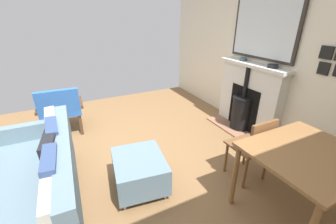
# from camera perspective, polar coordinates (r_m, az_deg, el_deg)

# --- Properties ---
(ground_plane) EXTENTS (5.29, 5.23, 0.01)m
(ground_plane) POSITION_cam_1_polar(r_m,az_deg,el_deg) (3.00, -16.81, -14.53)
(ground_plane) COLOR olive
(wall_left) EXTENTS (0.12, 5.23, 2.84)m
(wall_left) POSITION_cam_1_polar(r_m,az_deg,el_deg) (3.76, 24.94, 15.97)
(wall_left) COLOR silver
(wall_left) RESTS_ON ground
(fireplace) EXTENTS (0.51, 1.26, 1.13)m
(fireplace) POSITION_cam_1_polar(r_m,az_deg,el_deg) (3.86, 20.09, 2.70)
(fireplace) COLOR #93664C
(fireplace) RESTS_ON ground
(mirror_over_mantel) EXTENTS (0.04, 1.17, 0.93)m
(mirror_over_mantel) POSITION_cam_1_polar(r_m,az_deg,el_deg) (3.71, 23.99, 19.75)
(mirror_over_mantel) COLOR #2D2823
(mantel_bowl_near) EXTENTS (0.12, 0.12, 0.05)m
(mantel_bowl_near) POSITION_cam_1_polar(r_m,az_deg,el_deg) (3.85, 19.23, 13.02)
(mantel_bowl_near) COLOR #334C56
(mantel_bowl_near) RESTS_ON fireplace
(mantel_bowl_far) EXTENTS (0.15, 0.15, 0.05)m
(mantel_bowl_far) POSITION_cam_1_polar(r_m,az_deg,el_deg) (3.48, 25.89, 10.86)
(mantel_bowl_far) COLOR black
(mantel_bowl_far) RESTS_ON fireplace
(sofa) EXTENTS (0.93, 1.81, 0.82)m
(sofa) POSITION_cam_1_polar(r_m,az_deg,el_deg) (2.52, -31.49, -15.75)
(sofa) COLOR #B2B2B7
(sofa) RESTS_ON ground
(ottoman) EXTENTS (0.63, 0.71, 0.40)m
(ottoman) POSITION_cam_1_polar(r_m,az_deg,el_deg) (2.52, -7.53, -14.90)
(ottoman) COLOR #B2B2B7
(ottoman) RESTS_ON ground
(armchair_accent) EXTENTS (0.70, 0.61, 0.82)m
(armchair_accent) POSITION_cam_1_polar(r_m,az_deg,el_deg) (3.85, -26.49, 1.02)
(armchair_accent) COLOR #4C3321
(armchair_accent) RESTS_ON ground
(dining_table) EXTENTS (0.97, 0.85, 0.74)m
(dining_table) POSITION_cam_1_polar(r_m,az_deg,el_deg) (2.31, 32.61, -10.85)
(dining_table) COLOR olive
(dining_table) RESTS_ON ground
(dining_chair_near_fireplace) EXTENTS (0.40, 0.40, 0.81)m
(dining_chair_near_fireplace) POSITION_cam_1_polar(r_m,az_deg,el_deg) (2.65, 21.72, -8.06)
(dining_chair_near_fireplace) COLOR brown
(dining_chair_near_fireplace) RESTS_ON ground
(photo_gallery_row) EXTENTS (0.02, 0.33, 0.35)m
(photo_gallery_row) POSITION_cam_1_polar(r_m,az_deg,el_deg) (3.17, 37.46, 10.72)
(photo_gallery_row) COLOR black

